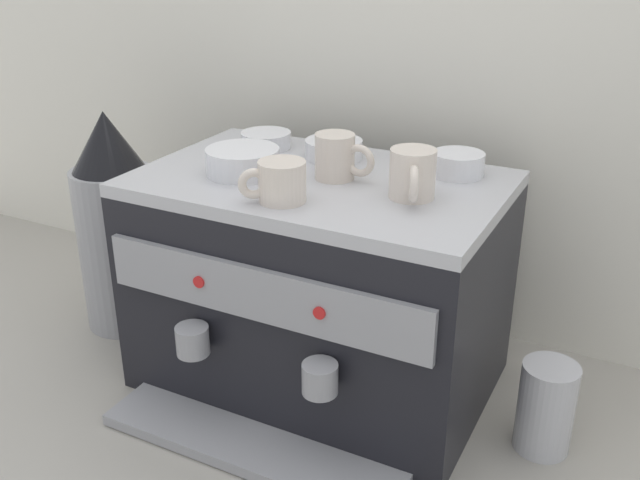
{
  "coord_description": "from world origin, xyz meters",
  "views": [
    {
      "loc": [
        0.54,
        -1.05,
        0.81
      ],
      "look_at": [
        0.0,
        0.0,
        0.29
      ],
      "focal_mm": 40.66,
      "sensor_mm": 36.0,
      "label": 1
    }
  ],
  "objects_px": {
    "milk_pitcher": "(546,407)",
    "espresso_machine": "(319,284)",
    "ceramic_cup_2": "(282,182)",
    "ceramic_bowl_1": "(458,164)",
    "coffee_grinder": "(117,227)",
    "ceramic_cup_0": "(337,157)",
    "ceramic_cup_1": "(413,174)",
    "ceramic_bowl_0": "(243,162)",
    "ceramic_bowl_2": "(266,140)",
    "ceramic_bowl_3": "(334,149)"
  },
  "relations": [
    {
      "from": "ceramic_cup_2",
      "to": "milk_pitcher",
      "type": "height_order",
      "value": "ceramic_cup_2"
    },
    {
      "from": "ceramic_bowl_1",
      "to": "coffee_grinder",
      "type": "relative_size",
      "value": 0.19
    },
    {
      "from": "ceramic_bowl_1",
      "to": "milk_pitcher",
      "type": "xyz_separation_m",
      "value": [
        0.22,
        -0.14,
        -0.34
      ]
    },
    {
      "from": "ceramic_bowl_1",
      "to": "ceramic_bowl_2",
      "type": "bearing_deg",
      "value": -178.71
    },
    {
      "from": "ceramic_bowl_3",
      "to": "coffee_grinder",
      "type": "bearing_deg",
      "value": -165.26
    },
    {
      "from": "ceramic_cup_2",
      "to": "ceramic_bowl_1",
      "type": "bearing_deg",
      "value": 50.89
    },
    {
      "from": "ceramic_bowl_2",
      "to": "espresso_machine",
      "type": "bearing_deg",
      "value": -33.66
    },
    {
      "from": "espresso_machine",
      "to": "milk_pitcher",
      "type": "distance_m",
      "value": 0.44
    },
    {
      "from": "ceramic_cup_2",
      "to": "ceramic_cup_0",
      "type": "bearing_deg",
      "value": 79.03
    },
    {
      "from": "ceramic_bowl_0",
      "to": "coffee_grinder",
      "type": "distance_m",
      "value": 0.4
    },
    {
      "from": "ceramic_bowl_0",
      "to": "coffee_grinder",
      "type": "relative_size",
      "value": 0.27
    },
    {
      "from": "espresso_machine",
      "to": "ceramic_bowl_0",
      "type": "distance_m",
      "value": 0.26
    },
    {
      "from": "ceramic_bowl_2",
      "to": "coffee_grinder",
      "type": "height_order",
      "value": "coffee_grinder"
    },
    {
      "from": "ceramic_cup_1",
      "to": "ceramic_bowl_0",
      "type": "relative_size",
      "value": 0.87
    },
    {
      "from": "ceramic_cup_0",
      "to": "coffee_grinder",
      "type": "relative_size",
      "value": 0.23
    },
    {
      "from": "ceramic_bowl_1",
      "to": "ceramic_bowl_3",
      "type": "distance_m",
      "value": 0.23
    },
    {
      "from": "espresso_machine",
      "to": "ceramic_bowl_0",
      "type": "height_order",
      "value": "ceramic_bowl_0"
    },
    {
      "from": "ceramic_bowl_2",
      "to": "milk_pitcher",
      "type": "bearing_deg",
      "value": -11.94
    },
    {
      "from": "ceramic_cup_0",
      "to": "ceramic_cup_1",
      "type": "distance_m",
      "value": 0.15
    },
    {
      "from": "ceramic_bowl_3",
      "to": "ceramic_bowl_1",
      "type": "bearing_deg",
      "value": 2.59
    },
    {
      "from": "milk_pitcher",
      "to": "espresso_machine",
      "type": "bearing_deg",
      "value": 178.63
    },
    {
      "from": "espresso_machine",
      "to": "ceramic_bowl_3",
      "type": "distance_m",
      "value": 0.25
    },
    {
      "from": "espresso_machine",
      "to": "ceramic_bowl_1",
      "type": "distance_m",
      "value": 0.33
    },
    {
      "from": "espresso_machine",
      "to": "ceramic_bowl_0",
      "type": "xyz_separation_m",
      "value": [
        -0.13,
        -0.04,
        0.23
      ]
    },
    {
      "from": "espresso_machine",
      "to": "ceramic_cup_2",
      "type": "height_order",
      "value": "ceramic_cup_2"
    },
    {
      "from": "milk_pitcher",
      "to": "ceramic_cup_2",
      "type": "bearing_deg",
      "value": -164.71
    },
    {
      "from": "ceramic_cup_1",
      "to": "espresso_machine",
      "type": "bearing_deg",
      "value": 173.99
    },
    {
      "from": "ceramic_cup_1",
      "to": "ceramic_bowl_0",
      "type": "height_order",
      "value": "ceramic_cup_1"
    },
    {
      "from": "ceramic_bowl_1",
      "to": "milk_pitcher",
      "type": "distance_m",
      "value": 0.43
    },
    {
      "from": "ceramic_bowl_0",
      "to": "ceramic_bowl_2",
      "type": "distance_m",
      "value": 0.16
    },
    {
      "from": "ceramic_bowl_1",
      "to": "ceramic_bowl_3",
      "type": "bearing_deg",
      "value": -177.41
    },
    {
      "from": "ceramic_cup_2",
      "to": "milk_pitcher",
      "type": "distance_m",
      "value": 0.57
    },
    {
      "from": "ceramic_cup_2",
      "to": "ceramic_bowl_1",
      "type": "xyz_separation_m",
      "value": [
        0.2,
        0.25,
        -0.01
      ]
    },
    {
      "from": "ceramic_bowl_2",
      "to": "ceramic_bowl_1",
      "type": "bearing_deg",
      "value": 1.29
    },
    {
      "from": "ceramic_bowl_2",
      "to": "milk_pitcher",
      "type": "xyz_separation_m",
      "value": [
        0.6,
        -0.13,
        -0.34
      ]
    },
    {
      "from": "ceramic_bowl_1",
      "to": "milk_pitcher",
      "type": "relative_size",
      "value": 0.57
    },
    {
      "from": "espresso_machine",
      "to": "ceramic_cup_1",
      "type": "xyz_separation_m",
      "value": [
        0.18,
        -0.02,
        0.24
      ]
    },
    {
      "from": "espresso_machine",
      "to": "milk_pitcher",
      "type": "relative_size",
      "value": 3.94
    },
    {
      "from": "milk_pitcher",
      "to": "ceramic_bowl_3",
      "type": "bearing_deg",
      "value": 164.59
    },
    {
      "from": "ceramic_cup_1",
      "to": "ceramic_bowl_3",
      "type": "xyz_separation_m",
      "value": [
        -0.2,
        0.13,
        -0.02
      ]
    },
    {
      "from": "ceramic_bowl_3",
      "to": "coffee_grinder",
      "type": "relative_size",
      "value": 0.23
    },
    {
      "from": "espresso_machine",
      "to": "ceramic_bowl_1",
      "type": "xyz_separation_m",
      "value": [
        0.21,
        0.13,
        0.22
      ]
    },
    {
      "from": "ceramic_bowl_0",
      "to": "ceramic_bowl_2",
      "type": "relative_size",
      "value": 1.32
    },
    {
      "from": "ceramic_cup_1",
      "to": "ceramic_bowl_3",
      "type": "relative_size",
      "value": 1.05
    },
    {
      "from": "ceramic_cup_1",
      "to": "coffee_grinder",
      "type": "bearing_deg",
      "value": 178.6
    },
    {
      "from": "ceramic_bowl_1",
      "to": "coffee_grinder",
      "type": "distance_m",
      "value": 0.72
    },
    {
      "from": "coffee_grinder",
      "to": "milk_pitcher",
      "type": "relative_size",
      "value": 2.95
    },
    {
      "from": "ceramic_cup_1",
      "to": "ceramic_bowl_0",
      "type": "bearing_deg",
      "value": -176.52
    },
    {
      "from": "espresso_machine",
      "to": "ceramic_bowl_1",
      "type": "bearing_deg",
      "value": 31.32
    },
    {
      "from": "ceramic_cup_1",
      "to": "ceramic_bowl_1",
      "type": "relative_size",
      "value": 1.24
    }
  ]
}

